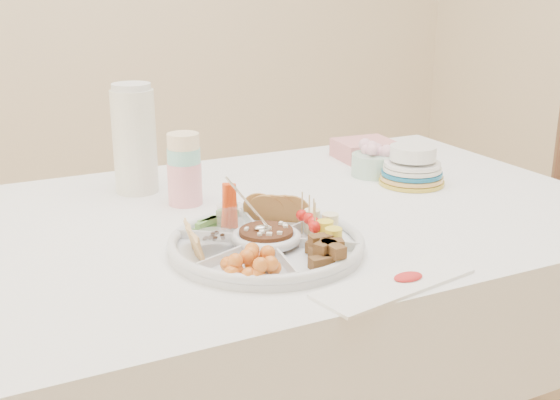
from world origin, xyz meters
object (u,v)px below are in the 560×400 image
plate_stack (412,164)px  dining_table (286,354)px  chair (551,222)px  thermos (134,138)px  party_tray (266,241)px

plate_stack → dining_table: bearing=-173.8°
dining_table → chair: chair is taller
thermos → plate_stack: size_ratio=1.63×
chair → party_tray: bearing=-158.9°
chair → dining_table: bearing=-167.1°
party_tray → plate_stack: 0.59m
party_tray → thermos: thermos is taller
chair → plate_stack: (-0.67, -0.13, 0.31)m
thermos → plate_stack: 0.71m
dining_table → plate_stack: plate_stack is taller
chair → thermos: 1.39m
dining_table → chair: 1.08m
party_tray → plate_stack: (0.54, 0.25, 0.03)m
dining_table → party_tray: bearing=-125.7°
plate_stack → thermos: bearing=158.6°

